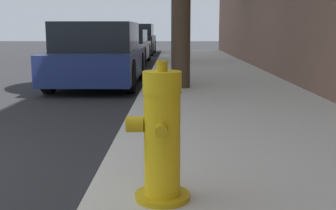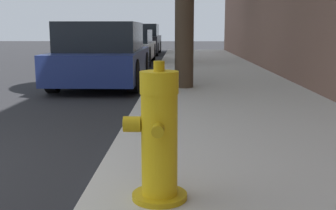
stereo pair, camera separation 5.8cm
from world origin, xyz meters
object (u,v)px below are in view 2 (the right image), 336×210
at_px(parked_car_near, 103,55).
at_px(parked_car_mid, 128,47).
at_px(fire_hydrant, 159,138).
at_px(parked_car_far, 141,40).

distance_m(parked_car_near, parked_car_mid, 5.95).
bearing_deg(fire_hydrant, parked_car_far, 95.55).
height_order(fire_hydrant, parked_car_far, parked_car_far).
distance_m(parked_car_mid, parked_car_far, 5.57).
height_order(parked_car_near, parked_car_mid, parked_car_near).
relative_size(fire_hydrant, parked_car_near, 0.24).
height_order(parked_car_mid, parked_car_far, parked_car_far).
bearing_deg(fire_hydrant, parked_car_near, 103.28).
bearing_deg(fire_hydrant, parked_car_mid, 97.90).
bearing_deg(parked_car_mid, parked_car_far, 90.24).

